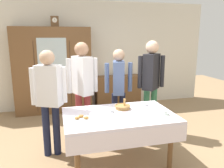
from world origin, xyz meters
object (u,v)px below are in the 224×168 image
tea_cup_mid_right (110,110)px  bread_basket (123,107)px  pastry_plate (82,119)px  spoon_far_right (91,110)px  bookshelf_low (118,91)px  mantel_clock (55,21)px  dining_table (120,122)px  person_behind_table_left (119,84)px  person_near_right_end (151,78)px  spoon_back_edge (149,113)px  book_stack (118,75)px  wall_cabinet (53,71)px  spoon_near_left (135,105)px  person_by_cabinet (49,93)px  tea_cup_far_left (165,113)px  person_behind_table_right (82,82)px  tea_cup_far_right (145,104)px

tea_cup_mid_right → bread_basket: bearing=23.5°
pastry_plate → spoon_far_right: 0.39m
bookshelf_low → tea_cup_mid_right: same height
spoon_far_right → mantel_clock: bearing=101.1°
dining_table → mantel_clock: size_ratio=6.47×
person_behind_table_left → person_near_right_end: bearing=-10.5°
bookshelf_low → spoon_back_edge: bearing=-96.6°
book_stack → pastry_plate: 2.98m
wall_cabinet → spoon_far_right: bearing=-76.6°
spoon_near_left → spoon_back_edge: bearing=-79.8°
spoon_back_edge → person_by_cabinet: person_by_cabinet is taller
tea_cup_far_left → spoon_back_edge: 0.22m
mantel_clock → spoon_near_left: mantel_clock is taller
tea_cup_far_left → person_behind_table_right: (-1.02, 1.01, 0.29)m
spoon_far_right → person_behind_table_right: size_ratio=0.07×
tea_cup_mid_right → book_stack: bearing=71.4°
wall_cabinet → bread_basket: bearing=-66.6°
wall_cabinet → dining_table: bearing=-70.8°
wall_cabinet → person_behind_table_right: size_ratio=1.17×
wall_cabinet → mantel_clock: (0.10, -0.00, 1.14)m
pastry_plate → spoon_back_edge: size_ratio=2.35×
dining_table → tea_cup_mid_right: (-0.11, 0.14, 0.13)m
person_behind_table_right → spoon_near_left: bearing=-34.1°
pastry_plate → tea_cup_far_left: bearing=-5.4°
spoon_near_left → person_behind_table_left: size_ratio=0.07×
dining_table → person_behind_table_right: bearing=115.7°
tea_cup_mid_right → spoon_far_right: tea_cup_mid_right is taller
bookshelf_low → book_stack: bearing=0.0°
dining_table → spoon_near_left: (0.36, 0.33, 0.11)m
bread_basket → spoon_near_left: size_ratio=2.02×
person_by_cabinet → wall_cabinet: bearing=88.7°
tea_cup_far_left → person_behind_table_left: 1.20m
book_stack → tea_cup_far_right: 2.37m
spoon_near_left → person_behind_table_left: bearing=98.1°
bookshelf_low → spoon_far_right: bookshelf_low is taller
wall_cabinet → spoon_near_left: bearing=-60.9°
person_behind_table_right → person_behind_table_left: (0.67, 0.12, -0.09)m
tea_cup_far_right → wall_cabinet: bearing=121.2°
book_stack → spoon_back_edge: size_ratio=1.77×
tea_cup_mid_right → spoon_near_left: (0.46, 0.19, -0.02)m
tea_cup_far_right → book_stack: bearing=84.3°
dining_table → mantel_clock: bearing=107.3°
mantel_clock → tea_cup_mid_right: bearing=-74.1°
dining_table → bread_basket: bearing=64.1°
dining_table → spoon_far_right: spoon_far_right is taller
bread_basket → spoon_near_left: bread_basket is taller
tea_cup_mid_right → person_near_right_end: bearing=37.1°
dining_table → bread_basket: (0.12, 0.24, 0.14)m
bookshelf_low → person_by_cabinet: person_by_cabinet is taller
bookshelf_low → tea_cup_far_right: same height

